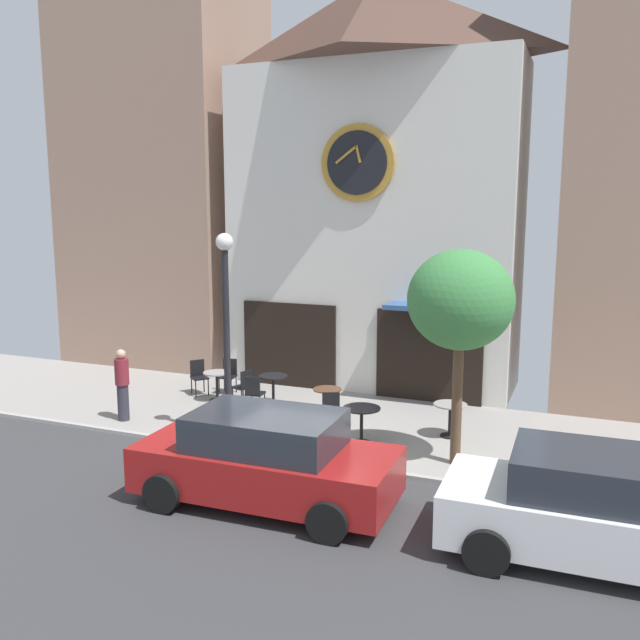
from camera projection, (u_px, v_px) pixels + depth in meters
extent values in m
cube|color=gray|center=(340.00, 424.00, 15.45)|extent=(26.23, 5.09, 0.05)
cube|color=#38383A|center=(204.00, 538.00, 10.12)|extent=(26.23, 6.57, 0.05)
cube|color=#A8A5A0|center=(295.00, 459.00, 13.13)|extent=(26.23, 0.12, 0.08)
cube|color=silver|center=(374.00, 228.00, 18.49)|extent=(7.72, 2.73, 8.57)
pyramid|color=#4C3328|center=(377.00, 19.00, 17.60)|extent=(6.95, 3.83, 2.22)
cylinder|color=#B7842D|center=(358.00, 163.00, 16.91)|extent=(1.92, 0.10, 1.92)
cylinder|color=black|center=(357.00, 163.00, 16.86)|extent=(1.58, 0.04, 1.58)
cube|color=#B7842D|center=(358.00, 154.00, 16.77)|extent=(0.16, 0.03, 0.43)
cube|color=#B7842D|center=(346.00, 155.00, 16.89)|extent=(0.58, 0.03, 0.45)
cube|color=black|center=(289.00, 345.00, 18.45)|extent=(2.70, 0.10, 2.30)
cube|color=black|center=(429.00, 357.00, 17.01)|extent=(2.70, 0.10, 2.30)
cube|color=#33568C|center=(437.00, 308.00, 16.42)|extent=(2.47, 0.90, 0.12)
cube|color=#9E7A66|center=(165.00, 152.00, 21.47)|extent=(5.57, 4.19, 13.13)
cylinder|color=black|center=(229.00, 429.00, 14.44)|extent=(0.32, 0.32, 0.36)
cylinder|color=black|center=(227.00, 346.00, 14.14)|extent=(0.14, 0.14, 3.99)
sphere|color=white|center=(224.00, 242.00, 13.78)|extent=(0.36, 0.36, 0.36)
cylinder|color=brown|center=(457.00, 401.00, 12.81)|extent=(0.20, 0.20, 2.48)
ellipsoid|color=#3D8442|center=(460.00, 300.00, 12.49)|extent=(1.98, 1.78, 1.88)
cylinder|color=black|center=(217.00, 387.00, 17.14)|extent=(0.07, 0.07, 0.73)
cylinder|color=black|center=(217.00, 400.00, 17.20)|extent=(0.40, 0.40, 0.03)
cylinder|color=gray|center=(217.00, 373.00, 17.08)|extent=(0.68, 0.68, 0.03)
cylinder|color=black|center=(273.00, 390.00, 16.82)|extent=(0.07, 0.07, 0.73)
cylinder|color=black|center=(273.00, 404.00, 16.88)|extent=(0.40, 0.40, 0.03)
cylinder|color=black|center=(273.00, 376.00, 16.76)|extent=(0.71, 0.71, 0.03)
cylinder|color=black|center=(327.00, 404.00, 15.63)|extent=(0.07, 0.07, 0.72)
cylinder|color=black|center=(327.00, 419.00, 15.68)|extent=(0.40, 0.40, 0.03)
cylinder|color=brown|center=(327.00, 389.00, 15.57)|extent=(0.66, 0.66, 0.03)
cylinder|color=black|center=(361.00, 426.00, 14.06)|extent=(0.07, 0.07, 0.75)
cylinder|color=black|center=(361.00, 442.00, 14.12)|extent=(0.40, 0.40, 0.03)
cylinder|color=black|center=(362.00, 408.00, 14.00)|extent=(0.79, 0.79, 0.03)
cylinder|color=black|center=(450.00, 421.00, 14.47)|extent=(0.07, 0.07, 0.71)
cylinder|color=black|center=(449.00, 436.00, 14.53)|extent=(0.40, 0.40, 0.03)
cylinder|color=gray|center=(450.00, 405.00, 14.41)|extent=(0.71, 0.71, 0.03)
cube|color=black|center=(242.00, 387.00, 16.79)|extent=(0.51, 0.51, 0.04)
cube|color=black|center=(247.00, 379.00, 16.63)|extent=(0.17, 0.37, 0.45)
cylinder|color=black|center=(243.00, 393.00, 17.07)|extent=(0.03, 0.03, 0.45)
cylinder|color=black|center=(233.00, 396.00, 16.82)|extent=(0.03, 0.03, 0.45)
cylinder|color=black|center=(252.00, 396.00, 16.84)|extent=(0.03, 0.03, 0.45)
cylinder|color=black|center=(242.00, 398.00, 16.59)|extent=(0.03, 0.03, 0.45)
cube|color=black|center=(330.00, 410.00, 14.91)|extent=(0.53, 0.53, 0.04)
cube|color=black|center=(331.00, 402.00, 14.70)|extent=(0.36, 0.20, 0.45)
cylinder|color=black|center=(337.00, 417.00, 15.12)|extent=(0.03, 0.03, 0.45)
cylinder|color=black|center=(322.00, 417.00, 15.11)|extent=(0.03, 0.03, 0.45)
cylinder|color=black|center=(339.00, 422.00, 14.79)|extent=(0.03, 0.03, 0.45)
cylinder|color=black|center=(323.00, 422.00, 14.77)|extent=(0.03, 0.03, 0.45)
cube|color=black|center=(228.00, 377.00, 17.81)|extent=(0.45, 0.45, 0.04)
cube|color=black|center=(230.00, 367.00, 17.94)|extent=(0.38, 0.09, 0.45)
cylinder|color=black|center=(219.00, 386.00, 17.73)|extent=(0.03, 0.03, 0.45)
cylinder|color=black|center=(231.00, 387.00, 17.64)|extent=(0.03, 0.03, 0.45)
cylinder|color=black|center=(224.00, 383.00, 18.05)|extent=(0.03, 0.03, 0.45)
cylinder|color=black|center=(236.00, 384.00, 17.96)|extent=(0.03, 0.03, 0.45)
cube|color=black|center=(200.00, 378.00, 17.68)|extent=(0.56, 0.56, 0.04)
cube|color=black|center=(197.00, 368.00, 17.80)|extent=(0.27, 0.32, 0.45)
cylinder|color=black|center=(196.00, 389.00, 17.49)|extent=(0.03, 0.03, 0.45)
cylinder|color=black|center=(208.00, 387.00, 17.66)|extent=(0.03, 0.03, 0.45)
cylinder|color=black|center=(192.00, 386.00, 17.79)|extent=(0.03, 0.03, 0.45)
cylinder|color=black|center=(204.00, 384.00, 17.95)|extent=(0.03, 0.03, 0.45)
cube|color=black|center=(255.00, 393.00, 16.22)|extent=(0.44, 0.44, 0.04)
cube|color=black|center=(252.00, 386.00, 16.01)|extent=(0.38, 0.08, 0.45)
cylinder|color=black|center=(265.00, 401.00, 16.37)|extent=(0.03, 0.03, 0.45)
cylinder|color=black|center=(252.00, 400.00, 16.47)|extent=(0.03, 0.03, 0.45)
cylinder|color=black|center=(260.00, 405.00, 16.05)|extent=(0.03, 0.03, 0.45)
cylinder|color=black|center=(246.00, 404.00, 16.14)|extent=(0.03, 0.03, 0.45)
cylinder|color=#2D2D38|center=(123.00, 402.00, 15.58)|extent=(0.34, 0.34, 0.85)
cylinder|color=maroon|center=(122.00, 372.00, 15.45)|extent=(0.41, 0.41, 0.60)
sphere|color=tan|center=(121.00, 354.00, 15.39)|extent=(0.22, 0.22, 0.22)
cube|color=maroon|center=(266.00, 469.00, 11.18)|extent=(4.34, 1.90, 0.75)
cube|color=#262B33|center=(266.00, 431.00, 11.07)|extent=(2.44, 1.64, 0.60)
cylinder|color=black|center=(328.00, 522.00, 9.90)|extent=(0.65, 0.24, 0.64)
cylinder|color=black|center=(364.00, 477.00, 11.56)|extent=(0.65, 0.24, 0.64)
cylinder|color=black|center=(163.00, 493.00, 10.89)|extent=(0.65, 0.24, 0.64)
cylinder|color=black|center=(218.00, 455.00, 12.55)|extent=(0.65, 0.24, 0.64)
cube|color=white|center=(601.00, 521.00, 9.33)|extent=(4.33, 1.88, 0.75)
cube|color=#262B33|center=(604.00, 476.00, 9.22)|extent=(2.44, 1.63, 0.60)
cylinder|color=black|center=(487.00, 552.00, 9.05)|extent=(0.64, 0.23, 0.64)
cylinder|color=black|center=(502.00, 498.00, 10.71)|extent=(0.64, 0.23, 0.64)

